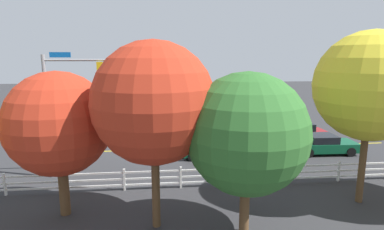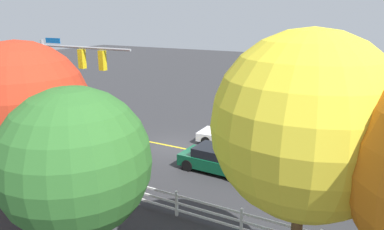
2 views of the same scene
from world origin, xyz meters
name	(u,v)px [view 2 (image 2 of 2)]	position (x,y,z in m)	size (l,w,h in m)	color
ground_plane	(173,147)	(0.00, 0.00, 0.00)	(120.00, 120.00, 0.00)	#2D2D30
lane_center_stripe	(231,158)	(-4.00, 0.00, 0.00)	(28.00, 0.16, 0.01)	gold
signal_assembly	(68,78)	(3.81, 4.67, 4.87)	(6.27, 0.38, 6.99)	gray
car_0	(217,159)	(-4.00, 2.00, 0.65)	(4.16, 2.05, 1.32)	#0C4C2D
car_1	(234,137)	(-3.34, -2.03, 0.61)	(4.54, 2.04, 1.24)	silver
car_3	(383,194)	(-12.00, 2.06, 0.64)	(4.42, 2.10, 1.34)	#0C4C2D
white_rail_fence	(148,195)	(-3.00, 6.97, 0.60)	(26.10, 0.10, 1.15)	white
tree_0	(76,162)	(-3.69, 11.47, 3.97)	(4.56, 4.56, 6.26)	brown
tree_2	(306,125)	(-9.83, 9.40, 5.47)	(4.91, 4.91, 7.94)	brown
tree_5	(23,108)	(-0.32, 10.58, 5.03)	(4.72, 4.72, 7.40)	brown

